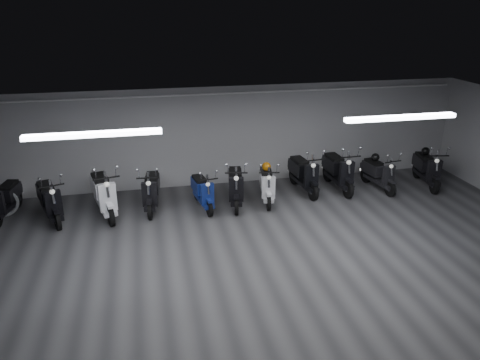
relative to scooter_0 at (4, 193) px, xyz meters
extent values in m
cube|color=#363639|center=(5.53, -3.89, -0.63)|extent=(14.00, 10.00, 0.01)
cube|color=gray|center=(5.53, -3.89, 2.18)|extent=(14.00, 10.00, 0.01)
cube|color=#9A9A9C|center=(5.53, 1.12, 0.78)|extent=(14.00, 0.01, 2.80)
cube|color=white|center=(2.53, -2.89, 2.12)|extent=(2.40, 0.18, 0.08)
cube|color=white|center=(8.53, -2.89, 2.12)|extent=(2.40, 0.18, 0.08)
cylinder|color=white|center=(5.53, 1.03, 2.00)|extent=(13.60, 0.05, 0.05)
sphere|color=black|center=(9.67, -0.03, 0.25)|extent=(0.23, 0.23, 0.23)
sphere|color=#CB700B|center=(6.48, -0.18, 0.27)|extent=(0.23, 0.23, 0.23)
sphere|color=black|center=(11.21, -0.03, 0.32)|extent=(0.23, 0.23, 0.23)
camera|label=1|loc=(3.43, -11.15, 4.34)|focal=34.46mm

